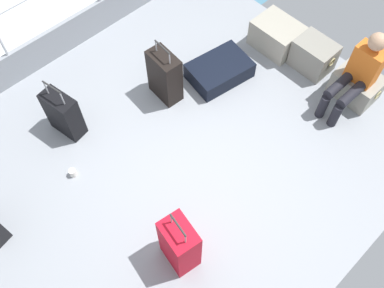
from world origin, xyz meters
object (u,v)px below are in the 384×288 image
Objects in this scene: cargo_crate_2 at (356,85)px; suitcase_1 at (180,245)px; passenger_seated at (358,73)px; suitcase_3 at (219,70)px; paper_cup at (73,173)px; suitcase_0 at (64,114)px; cargo_crate_1 at (314,55)px; suitcase_4 at (165,76)px; cargo_crate_0 at (277,35)px.

cargo_crate_2 is 2.96m from suitcase_1.
passenger_seated is 1.64m from suitcase_3.
suitcase_1 reaches higher than suitcase_3.
paper_cup is at bearing -116.02° from passenger_seated.
suitcase_0 reaches higher than paper_cup.
passenger_seated reaches higher than suitcase_1.
suitcase_3 is at bearing -148.63° from passenger_seated.
suitcase_4 is (-0.96, -1.67, 0.13)m from cargo_crate_1.
suitcase_1 is 2.40m from suitcase_3.
suitcase_3 is at bearing 125.20° from suitcase_1.
cargo_crate_1 is (0.56, 0.06, 0.02)m from cargo_crate_0.
suitcase_3 is 1.01× the size of suitcase_4.
suitcase_0 is at bearing -115.58° from cargo_crate_1.
cargo_crate_2 is (0.65, 0.01, -0.03)m from cargo_crate_1.
cargo_crate_2 reaches higher than suitcase_3.
cargo_crate_2 is at bearing 1.26° from cargo_crate_1.
passenger_seated is at bearing 53.13° from suitcase_0.
suitcase_4 reaches higher than paper_cup.
suitcase_4 is 1.55m from paper_cup.
passenger_seated is 2.22m from suitcase_4.
cargo_crate_0 is 1.67m from suitcase_4.
passenger_seated is at bearing 42.96° from suitcase_4.
passenger_seated reaches higher than suitcase_4.
paper_cup is at bearing -31.06° from suitcase_0.
suitcase_3 is at bearing -125.42° from cargo_crate_1.
suitcase_1 is at bearing 9.28° from paper_cup.
suitcase_0 reaches higher than suitcase_3.
cargo_crate_2 is at bearing 36.48° from suitcase_3.
suitcase_4 is 8.26× the size of paper_cup.
paper_cup is at bearing -114.76° from cargo_crate_2.
suitcase_4 is at bearing -133.88° from cargo_crate_2.
cargo_crate_2 is at bearing 54.85° from suitcase_0.
suitcase_1 reaches higher than cargo_crate_1.
cargo_crate_2 is 0.69× the size of suitcase_3.
cargo_crate_2 is 3.52m from paper_cup.
suitcase_0 is at bearing -126.87° from passenger_seated.
suitcase_0 is 0.68m from paper_cup.
suitcase_4 is at bearing 142.20° from suitcase_1.
suitcase_0 is at bearing -125.15° from cargo_crate_2.
passenger_seated is 10.44× the size of paper_cup.
suitcase_1 is (1.24, -2.88, 0.17)m from cargo_crate_0.
suitcase_1 reaches higher than suitcase_0.
cargo_crate_0 is 2.91m from suitcase_0.
cargo_crate_2 is 0.66× the size of suitcase_1.
cargo_crate_0 is 0.57m from cargo_crate_1.
suitcase_3 is at bearing -143.52° from cargo_crate_2.
paper_cup is (-1.47, -3.02, -0.49)m from passenger_seated.
passenger_seated is 1.32× the size of suitcase_0.
cargo_crate_2 is 0.55× the size of passenger_seated.
suitcase_0 reaches higher than cargo_crate_2.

